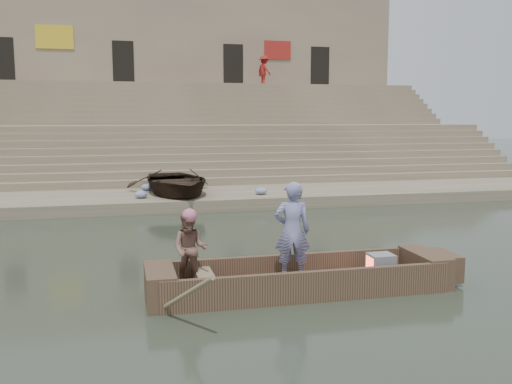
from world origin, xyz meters
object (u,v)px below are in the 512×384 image
object	(u,v)px
rowing_man	(190,249)
television	(380,264)
pedestrian	(264,71)
main_rowboat	(300,286)
standing_man	(292,231)
beached_rowboat	(176,182)

from	to	relation	value
rowing_man	television	size ratio (longest dim) A/B	2.87
television	pedestrian	bearing A→B (deg)	80.64
main_rowboat	standing_man	size ratio (longest dim) A/B	2.75
main_rowboat	rowing_man	world-z (taller)	rowing_man
beached_rowboat	main_rowboat	bearing A→B (deg)	-89.59
rowing_man	television	bearing A→B (deg)	18.01
standing_man	pedestrian	world-z (taller)	pedestrian
standing_man	pedestrian	bearing A→B (deg)	-93.54
standing_man	rowing_man	distance (m)	1.89
beached_rowboat	pedestrian	xyz separation A→B (m)	(7.10, 14.86, 5.28)
standing_man	pedestrian	distance (m)	26.68
standing_man	television	size ratio (longest dim) A/B	3.96
standing_man	rowing_man	world-z (taller)	standing_man
main_rowboat	pedestrian	bearing A→B (deg)	77.20
standing_man	beached_rowboat	size ratio (longest dim) A/B	0.41
beached_rowboat	pedestrian	bearing A→B (deg)	58.08
rowing_man	beached_rowboat	distance (m)	10.63
pedestrian	television	bearing A→B (deg)	151.26
standing_man	television	bearing A→B (deg)	-174.02
standing_man	television	world-z (taller)	standing_man
rowing_man	television	world-z (taller)	rowing_man
beached_rowboat	television	bearing A→B (deg)	-81.40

